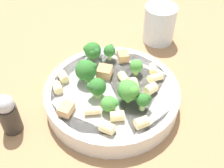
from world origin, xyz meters
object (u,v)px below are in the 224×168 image
rigatoni_2 (155,78)px  broccoli_floret_3 (86,70)px  broccoli_floret_7 (135,65)px  pepper_shaker (8,114)px  rigatoni_0 (151,89)px  rigatoni_10 (153,69)px  broccoli_floret_0 (110,104)px  chicken_chunk_2 (123,56)px  pasta_bowl (112,94)px  rigatoni_7 (134,86)px  rigatoni_4 (92,111)px  broccoli_floret_2 (144,100)px  rigatoni_5 (122,77)px  rigatoni_8 (58,88)px  rigatoni_3 (117,116)px  chicken_chunk_1 (105,72)px  rigatoni_9 (141,123)px  broccoli_floret_4 (110,51)px  rigatoni_1 (63,77)px  broccoli_floret_6 (130,89)px  drinking_glass (159,26)px  chicken_chunk_0 (66,109)px  broccoli_floret_5 (92,51)px  rigatoni_6 (107,128)px

rigatoni_2 → broccoli_floret_3: bearing=139.3°
broccoli_floret_7 → pepper_shaker: pepper_shaker is taller
rigatoni_0 → pepper_shaker: pepper_shaker is taller
rigatoni_10 → broccoli_floret_0: bearing=-170.3°
chicken_chunk_2 → broccoli_floret_0: bearing=-141.4°
pasta_bowl → broccoli_floret_7: (0.06, 0.00, 0.03)m
rigatoni_0 → rigatoni_7: size_ratio=0.79×
rigatoni_4 → pepper_shaker: (-0.11, 0.09, -0.01)m
pasta_bowl → broccoli_floret_2: 0.08m
rigatoni_0 → rigatoni_5: rigatoni_0 is taller
rigatoni_10 → chicken_chunk_2: bearing=106.4°
rigatoni_2 → rigatoni_8: (-0.15, 0.09, 0.00)m
broccoli_floret_3 → rigatoni_8: bearing=168.5°
broccoli_floret_3 → rigatoni_3: size_ratio=2.00×
broccoli_floret_7 → rigatoni_8: size_ratio=1.53×
rigatoni_2 → rigatoni_5: rigatoni_5 is taller
rigatoni_10 → chicken_chunk_1: bearing=146.5°
rigatoni_9 → pepper_shaker: size_ratio=0.26×
broccoli_floret_4 → rigatoni_7: size_ratio=1.26×
pasta_bowl → rigatoni_10: (0.09, -0.02, 0.02)m
rigatoni_1 → broccoli_floret_3: bearing=-41.6°
rigatoni_10 → rigatoni_4: bearing=-177.1°
broccoli_floret_4 → rigatoni_2: (0.02, -0.10, -0.01)m
rigatoni_2 → broccoli_floret_2: bearing=-152.4°
broccoli_floret_6 → rigatoni_8: (-0.08, 0.10, -0.02)m
rigatoni_2 → rigatoni_8: 0.18m
rigatoni_2 → rigatoni_4: size_ratio=1.04×
broccoli_floret_0 → drinking_glass: bearing=25.7°
rigatoni_3 → rigatoni_4: size_ratio=0.84×
chicken_chunk_0 → pepper_shaker: (-0.08, 0.06, -0.01)m
pasta_bowl → chicken_chunk_1: bearing=72.0°
broccoli_floret_3 → rigatoni_8: size_ratio=2.18×
broccoli_floret_5 → rigatoni_9: broccoli_floret_5 is taller
rigatoni_6 → chicken_chunk_2: size_ratio=0.90×
broccoli_floret_0 → broccoli_floret_3: size_ratio=0.69×
broccoli_floret_2 → broccoli_floret_5: size_ratio=0.89×
rigatoni_0 → rigatoni_10: bearing=39.4°
rigatoni_3 → chicken_chunk_0: 0.08m
broccoli_floret_2 → broccoli_floret_7: (0.05, 0.07, -0.00)m
broccoli_floret_3 → rigatoni_1: 0.05m
rigatoni_1 → rigatoni_8: 0.03m
rigatoni_0 → rigatoni_7: (-0.02, 0.03, -0.00)m
broccoli_floret_0 → broccoli_floret_7: 0.11m
rigatoni_0 → chicken_chunk_1: (-0.03, 0.09, 0.00)m
rigatoni_4 → rigatoni_10: size_ratio=1.19×
broccoli_floret_4 → rigatoni_9: broccoli_floret_4 is taller
broccoli_floret_0 → broccoli_floret_6: bearing=-6.7°
rigatoni_0 → rigatoni_9: 0.08m
broccoli_floret_2 → rigatoni_0: (0.04, 0.02, -0.01)m
broccoli_floret_5 → chicken_chunk_0: size_ratio=1.45×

